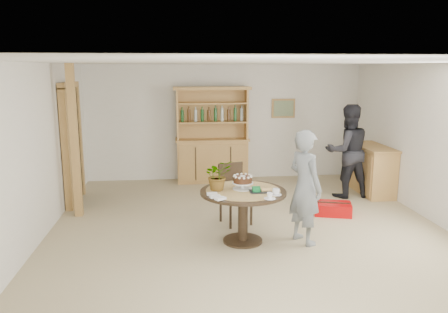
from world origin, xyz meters
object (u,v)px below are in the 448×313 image
teen_boy (305,187)px  red_suitcase (333,209)px  hutch (212,150)px  dining_table (243,201)px  adult_person (347,151)px  sideboard (372,169)px  dining_chair (234,190)px

teen_boy → red_suitcase: teen_boy is taller
hutch → red_suitcase: (1.83, -2.44, -0.59)m
dining_table → adult_person: 3.06m
sideboard → adult_person: adult_person is taller
dining_chair → red_suitcase: (1.71, 0.17, -0.43)m
dining_chair → red_suitcase: bearing=-13.3°
sideboard → dining_chair: 3.22m
sideboard → teen_boy: teen_boy is taller
adult_person → teen_boy: bearing=51.2°
hutch → teen_boy: size_ratio=1.27×
adult_person → red_suitcase: bearing=54.4°
dining_table → dining_chair: dining_chair is taller
dining_table → red_suitcase: (1.68, 1.00, -0.50)m
dining_chair → hutch: bearing=73.6°
hutch → sideboard: hutch is taller
hutch → sideboard: size_ratio=1.62×
hutch → red_suitcase: hutch is taller
teen_boy → dining_chair: bearing=18.5°
sideboard → hutch: bearing=157.8°
dining_table → red_suitcase: 2.02m
sideboard → adult_person: 0.75m
hutch → dining_chair: 2.62m
sideboard → red_suitcase: (-1.21, -1.20, -0.37)m
hutch → teen_boy: hutch is taller
hutch → adult_person: hutch is taller
teen_boy → red_suitcase: (0.83, 1.10, -0.70)m
hutch → red_suitcase: bearing=-53.0°
hutch → adult_person: 2.84m
sideboard → dining_table: (-2.89, -2.20, 0.13)m
teen_boy → red_suitcase: bearing=-62.1°
adult_person → red_suitcase: 1.42m
dining_table → adult_person: adult_person is taller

